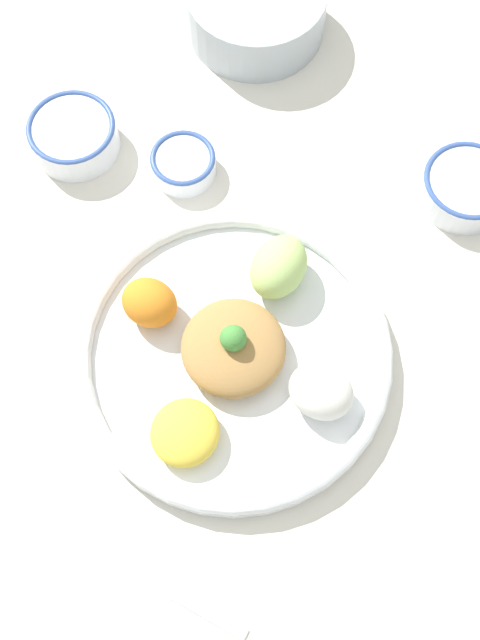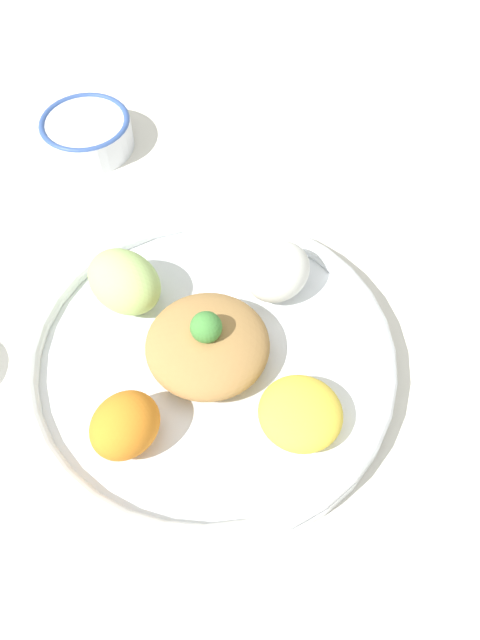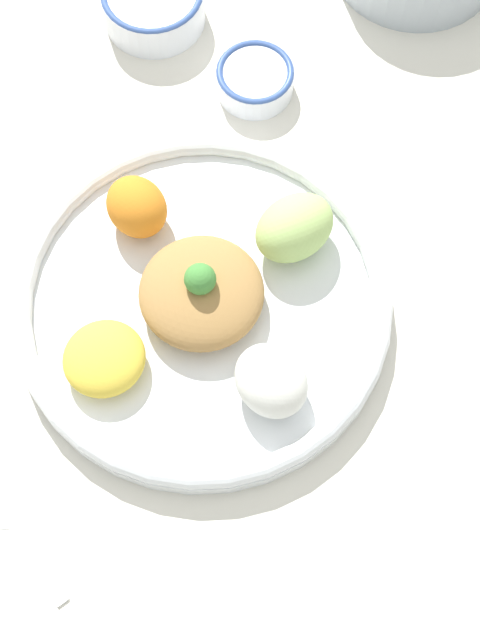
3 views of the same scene
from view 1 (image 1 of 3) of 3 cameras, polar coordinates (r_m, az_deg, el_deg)
The scene contains 7 objects.
ground_plane at distance 0.92m, azimuth 0.66°, elevation -0.81°, with size 2.40×2.40×0.00m, color silver.
salad_platter at distance 0.88m, azimuth -0.41°, elevation -2.44°, with size 0.38×0.38×0.09m.
sauce_bowl_red at distance 1.04m, azimuth -12.58°, elevation 13.60°, with size 0.12×0.12×0.05m.
rice_bowl_blue at distance 1.01m, azimuth -4.34°, elevation 11.85°, with size 0.09×0.09×0.03m.
sauce_bowl_dark at distance 1.02m, azimuth 16.83°, elevation 9.69°, with size 0.12×0.12×0.04m.
side_serving_bowl at distance 1.14m, azimuth 1.23°, elevation 22.70°, with size 0.20×0.20×0.07m.
serving_spoon_main at distance 0.86m, azimuth -4.81°, elevation -20.20°, with size 0.10×0.12×0.01m.
Camera 1 is at (-0.31, 0.07, 0.86)m, focal length 42.00 mm.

